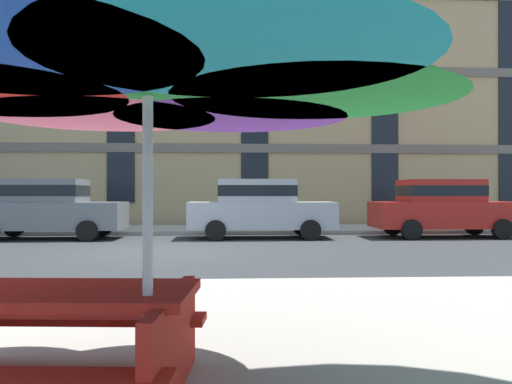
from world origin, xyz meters
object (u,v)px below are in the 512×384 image
sedan_silver (260,207)px  sedan_red (443,207)px  sedan_gray (47,207)px  patio_umbrella (148,59)px  picnic_table (43,336)px

sedan_silver → sedan_red: 5.70m
sedan_gray → sedan_red: bearing=0.0°
sedan_gray → patio_umbrella: bearing=-68.8°
sedan_red → picnic_table: 14.69m
sedan_silver → picnic_table: size_ratio=2.30×
sedan_red → patio_umbrella: (-7.10, -12.70, 1.16)m
sedan_red → picnic_table: size_ratio=2.30×
sedan_gray → sedan_silver: size_ratio=1.00×
sedan_red → picnic_table: sedan_red is taller
sedan_silver → sedan_red: size_ratio=1.00×
sedan_gray → picnic_table: bearing=-71.1°
sedan_silver → picnic_table: bearing=-99.4°
sedan_gray → patio_umbrella: (4.94, -12.70, 1.16)m
sedan_silver → picnic_table: 12.65m
sedan_silver → sedan_gray: bearing=180.0°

